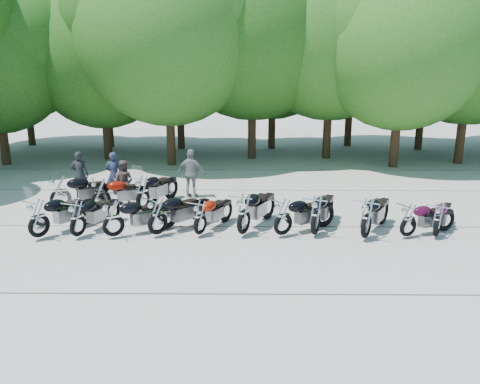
{
  "coord_description": "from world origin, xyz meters",
  "views": [
    {
      "loc": [
        0.13,
        -12.16,
        4.66
      ],
      "look_at": [
        0.0,
        1.5,
        1.1
      ],
      "focal_mm": 35.0,
      "sensor_mm": 36.0,
      "label": 1
    }
  ],
  "objects_px": {
    "motorcycle_4": "(200,216)",
    "motorcycle_7": "(316,214)",
    "motorcycle_2": "(113,217)",
    "rider_3": "(114,175)",
    "motorcycle_10": "(438,219)",
    "rider_2": "(191,174)",
    "motorcycle_13": "(142,192)",
    "motorcycle_8": "(367,217)",
    "motorcycle_9": "(409,219)",
    "motorcycle_11": "(60,191)",
    "rider_0": "(80,175)",
    "motorcycle_3": "(157,214)",
    "motorcycle_12": "(101,193)",
    "motorcycle_6": "(283,216)",
    "motorcycle_0": "(38,217)",
    "motorcycle_5": "(244,213)",
    "rider_1": "(124,182)",
    "motorcycle_1": "(77,217)"
  },
  "relations": [
    {
      "from": "motorcycle_0",
      "to": "motorcycle_2",
      "type": "distance_m",
      "value": 2.09
    },
    {
      "from": "motorcycle_8",
      "to": "rider_3",
      "type": "xyz_separation_m",
      "value": [
        -8.3,
        4.46,
        0.2
      ]
    },
    {
      "from": "motorcycle_9",
      "to": "motorcycle_13",
      "type": "relative_size",
      "value": 0.83
    },
    {
      "from": "motorcycle_0",
      "to": "motorcycle_11",
      "type": "relative_size",
      "value": 0.96
    },
    {
      "from": "rider_1",
      "to": "rider_3",
      "type": "relative_size",
      "value": 0.91
    },
    {
      "from": "motorcycle_2",
      "to": "motorcycle_3",
      "type": "distance_m",
      "value": 1.24
    },
    {
      "from": "motorcycle_0",
      "to": "motorcycle_10",
      "type": "relative_size",
      "value": 1.15
    },
    {
      "from": "motorcycle_8",
      "to": "motorcycle_9",
      "type": "relative_size",
      "value": 1.18
    },
    {
      "from": "motorcycle_0",
      "to": "motorcycle_5",
      "type": "relative_size",
      "value": 0.93
    },
    {
      "from": "motorcycle_8",
      "to": "motorcycle_9",
      "type": "bearing_deg",
      "value": -141.91
    },
    {
      "from": "motorcycle_4",
      "to": "motorcycle_7",
      "type": "distance_m",
      "value": 3.33
    },
    {
      "from": "motorcycle_7",
      "to": "motorcycle_12",
      "type": "relative_size",
      "value": 1.07
    },
    {
      "from": "motorcycle_3",
      "to": "motorcycle_10",
      "type": "height_order",
      "value": "motorcycle_3"
    },
    {
      "from": "rider_3",
      "to": "motorcycle_8",
      "type": "bearing_deg",
      "value": 148.98
    },
    {
      "from": "motorcycle_0",
      "to": "rider_3",
      "type": "height_order",
      "value": "rider_3"
    },
    {
      "from": "motorcycle_4",
      "to": "rider_0",
      "type": "height_order",
      "value": "rider_0"
    },
    {
      "from": "motorcycle_7",
      "to": "motorcycle_12",
      "type": "distance_m",
      "value": 7.38
    },
    {
      "from": "motorcycle_1",
      "to": "motorcycle_9",
      "type": "relative_size",
      "value": 1.07
    },
    {
      "from": "rider_2",
      "to": "motorcycle_13",
      "type": "bearing_deg",
      "value": 66.28
    },
    {
      "from": "motorcycle_4",
      "to": "motorcycle_2",
      "type": "bearing_deg",
      "value": 31.46
    },
    {
      "from": "motorcycle_12",
      "to": "rider_0",
      "type": "height_order",
      "value": "rider_0"
    },
    {
      "from": "motorcycle_3",
      "to": "rider_0",
      "type": "distance_m",
      "value": 5.59
    },
    {
      "from": "motorcycle_7",
      "to": "motorcycle_10",
      "type": "height_order",
      "value": "motorcycle_7"
    },
    {
      "from": "motorcycle_4",
      "to": "motorcycle_5",
      "type": "relative_size",
      "value": 0.84
    },
    {
      "from": "motorcycle_12",
      "to": "rider_3",
      "type": "xyz_separation_m",
      "value": [
        0.02,
        1.65,
        0.25
      ]
    },
    {
      "from": "motorcycle_1",
      "to": "motorcycle_11",
      "type": "height_order",
      "value": "motorcycle_11"
    },
    {
      "from": "rider_2",
      "to": "motorcycle_1",
      "type": "bearing_deg",
      "value": 72.69
    },
    {
      "from": "motorcycle_6",
      "to": "rider_1",
      "type": "height_order",
      "value": "rider_1"
    },
    {
      "from": "motorcycle_8",
      "to": "motorcycle_0",
      "type": "bearing_deg",
      "value": 31.31
    },
    {
      "from": "motorcycle_1",
      "to": "rider_3",
      "type": "xyz_separation_m",
      "value": [
        -0.12,
        4.38,
        0.26
      ]
    },
    {
      "from": "motorcycle_8",
      "to": "rider_0",
      "type": "xyz_separation_m",
      "value": [
        -9.58,
        4.46,
        0.21
      ]
    },
    {
      "from": "motorcycle_11",
      "to": "motorcycle_12",
      "type": "xyz_separation_m",
      "value": [
        1.38,
        0.02,
        -0.06
      ]
    },
    {
      "from": "rider_3",
      "to": "motorcycle_10",
      "type": "bearing_deg",
      "value": 154.73
    },
    {
      "from": "motorcycle_5",
      "to": "motorcycle_8",
      "type": "distance_m",
      "value": 3.47
    },
    {
      "from": "motorcycle_1",
      "to": "motorcycle_12",
      "type": "distance_m",
      "value": 2.74
    },
    {
      "from": "motorcycle_6",
      "to": "motorcycle_7",
      "type": "xyz_separation_m",
      "value": [
        0.94,
        0.07,
        0.04
      ]
    },
    {
      "from": "motorcycle_13",
      "to": "motorcycle_11",
      "type": "bearing_deg",
      "value": 21.64
    },
    {
      "from": "motorcycle_9",
      "to": "motorcycle_11",
      "type": "distance_m",
      "value": 11.25
    },
    {
      "from": "motorcycle_0",
      "to": "rider_3",
      "type": "distance_m",
      "value": 4.59
    },
    {
      "from": "motorcycle_3",
      "to": "motorcycle_9",
      "type": "distance_m",
      "value": 7.17
    },
    {
      "from": "motorcycle_6",
      "to": "rider_2",
      "type": "distance_m",
      "value": 5.33
    },
    {
      "from": "motorcycle_2",
      "to": "rider_1",
      "type": "xyz_separation_m",
      "value": [
        -0.6,
        3.63,
        0.17
      ]
    },
    {
      "from": "motorcycle_4",
      "to": "motorcycle_7",
      "type": "relative_size",
      "value": 0.89
    },
    {
      "from": "motorcycle_10",
      "to": "rider_2",
      "type": "height_order",
      "value": "rider_2"
    },
    {
      "from": "motorcycle_6",
      "to": "motorcycle_9",
      "type": "relative_size",
      "value": 1.11
    },
    {
      "from": "motorcycle_8",
      "to": "rider_0",
      "type": "bearing_deg",
      "value": 6.15
    },
    {
      "from": "motorcycle_4",
      "to": "rider_3",
      "type": "distance_m",
      "value": 5.52
    },
    {
      "from": "motorcycle_5",
      "to": "rider_0",
      "type": "height_order",
      "value": "rider_0"
    },
    {
      "from": "motorcycle_1",
      "to": "motorcycle_6",
      "type": "xyz_separation_m",
      "value": [
        5.86,
        0.14,
        0.02
      ]
    },
    {
      "from": "motorcycle_4",
      "to": "rider_3",
      "type": "relative_size",
      "value": 1.21
    }
  ]
}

